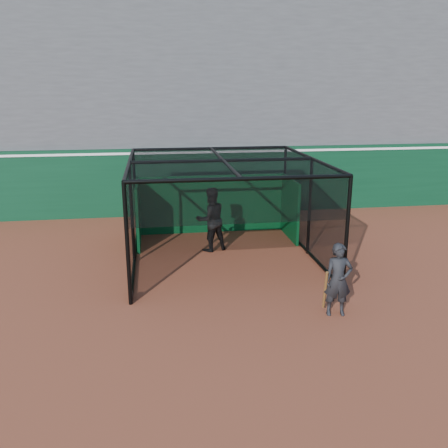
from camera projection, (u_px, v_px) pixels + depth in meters
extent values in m
plane|color=brown|center=(200.00, 315.00, 10.03)|extent=(120.00, 120.00, 0.00)
cube|color=#09331C|center=(177.00, 181.00, 17.76)|extent=(50.00, 0.45, 2.50)
cube|color=white|center=(176.00, 152.00, 17.46)|extent=(50.00, 0.50, 0.08)
cube|color=#4C4C4F|center=(171.00, 106.00, 20.72)|extent=(50.00, 7.85, 7.75)
cube|color=#4C4C4F|center=(165.00, 7.00, 22.73)|extent=(50.00, 0.30, 1.20)
cube|color=#07461E|center=(212.00, 204.00, 15.57)|extent=(4.83, 0.10, 1.90)
cylinder|color=black|center=(131.00, 296.00, 10.70)|extent=(0.08, 0.22, 0.22)
cylinder|color=black|center=(340.00, 283.00, 11.40)|extent=(0.08, 0.22, 0.22)
cylinder|color=black|center=(137.00, 232.00, 15.38)|extent=(0.08, 0.22, 0.22)
cylinder|color=black|center=(285.00, 226.00, 16.08)|extent=(0.08, 0.22, 0.22)
imported|color=black|center=(211.00, 219.00, 13.78)|extent=(1.09, 0.96, 1.88)
imported|color=black|center=(338.00, 280.00, 9.84)|extent=(0.61, 0.44, 1.57)
cylinder|color=#593819|center=(325.00, 290.00, 9.92)|extent=(0.15, 0.36, 0.94)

